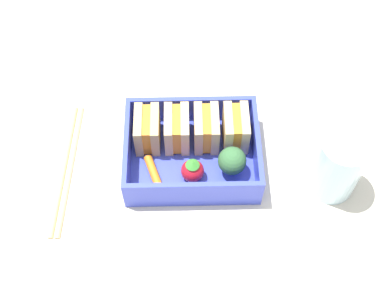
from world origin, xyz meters
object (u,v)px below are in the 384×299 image
sandwich_center_right (236,128)px  chopstick_pair (67,168)px  carrot_stick_far_left (154,175)px  broccoli_floret (232,161)px  drinking_glass (338,165)px  sandwich_center_left (177,129)px  sandwich_left (147,130)px  sandwich_center (206,129)px  strawberry_far_left (193,170)px

sandwich_center_right → chopstick_pair: size_ratio=0.26×
carrot_stick_far_left → broccoli_floret: bearing=4.1°
sandwich_center_right → drinking_glass: drinking_glass is taller
broccoli_floret → sandwich_center_right: bearing=81.2°
sandwich_center_right → sandwich_center_left: bearing=180.0°
sandwich_left → sandwich_center: 7.36cm
sandwich_center_right → strawberry_far_left: (-5.48, -5.47, -0.85)cm
strawberry_far_left → sandwich_center: bearing=71.8°
broccoli_floret → chopstick_pair: 20.94cm
sandwich_center_right → carrot_stick_far_left: 11.70cm
sandwich_center_left → carrot_stick_far_left: sandwich_center_left is taller
sandwich_left → sandwich_center: (7.36, 0.00, 0.00)cm
sandwich_left → sandwich_center_right: (11.04, 0.00, 0.00)cm
broccoli_floret → carrot_stick_far_left: bearing=-175.9°
sandwich_left → sandwich_center: size_ratio=1.00×
strawberry_far_left → drinking_glass: drinking_glass is taller
sandwich_center_left → sandwich_center_right: size_ratio=1.00×
carrot_stick_far_left → drinking_glass: size_ratio=0.58×
sandwich_left → chopstick_pair: size_ratio=0.26×
sandwich_center_left → strawberry_far_left: (1.88, -5.47, -0.85)cm
drinking_glass → carrot_stick_far_left: bearing=178.0°
sandwich_left → drinking_glass: size_ratio=0.53×
sandwich_center_left → drinking_glass: (18.90, -6.22, 1.07)cm
sandwich_center_left → broccoli_floret: bearing=-35.8°
sandwich_left → carrot_stick_far_left: size_ratio=0.92×
sandwich_left → carrot_stick_far_left: sandwich_left is taller
sandwich_center_right → strawberry_far_left: size_ratio=1.45×
sandwich_left → drinking_glass: (22.58, -6.22, 1.07)cm
carrot_stick_far_left → strawberry_far_left: 4.81cm
sandwich_center_right → carrot_stick_far_left: sandwich_center_right is taller
sandwich_left → sandwich_center_right: 11.04cm
drinking_glass → strawberry_far_left: bearing=177.5°
broccoli_floret → strawberry_far_left: bearing=-171.7°
sandwich_left → strawberry_far_left: size_ratio=1.45×
sandwich_center_right → drinking_glass: bearing=-28.3°
sandwich_center → chopstick_pair: bearing=-169.1°
sandwich_center → strawberry_far_left: size_ratio=1.45×
sandwich_center_left → carrot_stick_far_left: 6.42cm
chopstick_pair → drinking_glass: size_ratio=2.04×
strawberry_far_left → drinking_glass: (17.02, -0.75, 1.92)cm
sandwich_left → carrot_stick_far_left: bearing=-81.1°
broccoli_floret → drinking_glass: drinking_glass is taller
sandwich_left → carrot_stick_far_left: (0.85, -5.46, -1.86)cm
carrot_stick_far_left → drinking_glass: drinking_glass is taller
sandwich_center_right → broccoli_floret: size_ratio=1.19×
strawberry_far_left → broccoli_floret: bearing=8.3°
sandwich_center_left → strawberry_far_left: 5.84cm
sandwich_center_left → sandwich_left: bearing=180.0°
sandwich_left → drinking_glass: bearing=-15.4°
sandwich_center_right → strawberry_far_left: bearing=-135.1°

